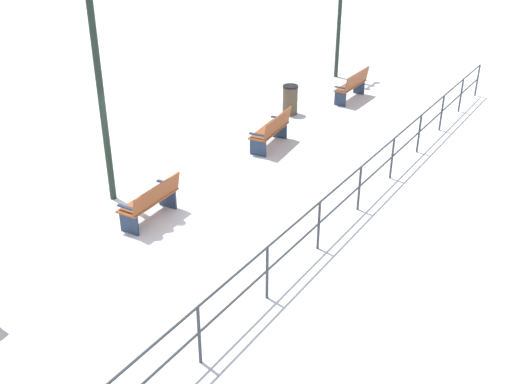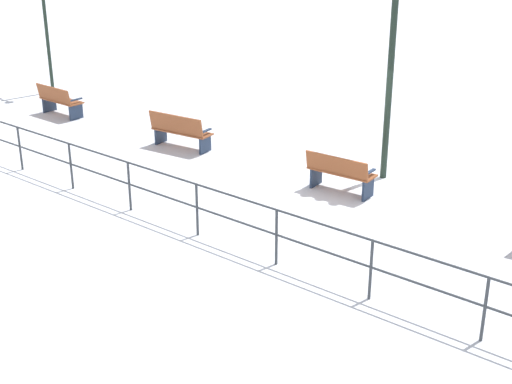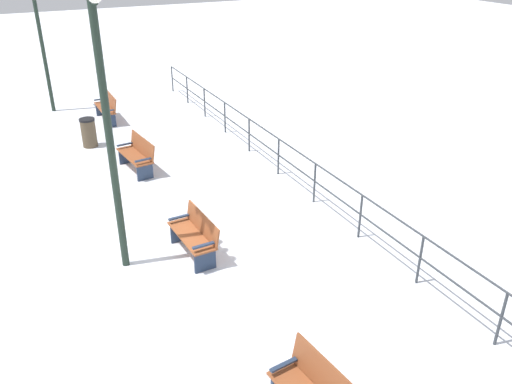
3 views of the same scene
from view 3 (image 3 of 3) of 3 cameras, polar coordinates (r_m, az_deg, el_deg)
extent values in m
plane|color=white|center=(11.11, -6.57, -6.71)|extent=(80.00, 80.00, 0.00)
cube|color=brown|center=(19.38, -16.09, 8.74)|extent=(0.44, 1.65, 0.04)
cube|color=brown|center=(19.34, -15.56, 9.56)|extent=(0.13, 1.65, 0.47)
cube|color=#23334C|center=(20.13, -16.44, 8.64)|extent=(0.38, 0.05, 0.48)
cube|color=#23334C|center=(18.77, -15.53, 7.48)|extent=(0.38, 0.05, 0.48)
cube|color=#23334C|center=(20.02, -16.62, 9.60)|extent=(0.38, 0.07, 0.04)
cube|color=#23334C|center=(18.65, -15.72, 8.51)|extent=(0.38, 0.07, 0.04)
cube|color=brown|center=(14.96, -13.04, 3.86)|extent=(0.69, 1.61, 0.04)
cube|color=brown|center=(14.95, -12.23, 4.95)|extent=(0.31, 1.56, 0.46)
cube|color=#23334C|center=(15.65, -13.87, 3.86)|extent=(0.46, 0.11, 0.46)
cube|color=#23334C|center=(14.46, -11.96, 2.16)|extent=(0.46, 0.11, 0.46)
cube|color=#23334C|center=(15.51, -14.07, 5.04)|extent=(0.46, 0.13, 0.04)
cube|color=#23334C|center=(14.32, -12.17, 3.42)|extent=(0.46, 0.13, 0.04)
cube|color=brown|center=(10.84, -7.00, -4.71)|extent=(0.59, 1.50, 0.04)
cube|color=brown|center=(10.82, -5.82, -3.39)|extent=(0.19, 1.48, 0.40)
cube|color=#23334C|center=(11.48, -8.19, -4.25)|extent=(0.45, 0.08, 0.47)
cube|color=#23334C|center=(10.47, -5.55, -7.40)|extent=(0.45, 0.08, 0.47)
cube|color=#23334C|center=(11.30, -8.39, -2.73)|extent=(0.46, 0.10, 0.04)
cube|color=#23334C|center=(10.27, -5.74, -5.79)|extent=(0.46, 0.10, 0.04)
cube|color=brown|center=(7.47, 8.15, -19.75)|extent=(0.30, 1.61, 0.48)
cube|color=#23334C|center=(8.07, 3.07, -19.87)|extent=(0.45, 0.10, 0.43)
cube|color=#23334C|center=(7.82, 3.01, -18.23)|extent=(0.45, 0.12, 0.04)
cylinder|color=#1E2D23|center=(20.82, -22.01, 13.58)|extent=(0.14, 0.14, 4.10)
cylinder|color=#1E2D23|center=(9.87, -15.53, 4.96)|extent=(0.14, 0.14, 5.18)
cylinder|color=#1E2D23|center=(9.29, -17.45, 19.24)|extent=(0.09, 0.72, 0.09)
cylinder|color=#383D42|center=(22.61, -9.08, 12.01)|extent=(0.05, 0.05, 1.03)
cylinder|color=#383D42|center=(20.89, -7.48, 10.92)|extent=(0.05, 0.05, 1.03)
cylinder|color=#383D42|center=(19.20, -5.60, 9.62)|extent=(0.05, 0.05, 1.03)
cylinder|color=#383D42|center=(17.54, -3.39, 8.07)|extent=(0.05, 0.05, 1.03)
cylinder|color=#383D42|center=(15.93, -0.75, 6.17)|extent=(0.05, 0.05, 1.03)
cylinder|color=#383D42|center=(14.39, 2.45, 3.85)|extent=(0.05, 0.05, 1.03)
cylinder|color=#383D42|center=(12.92, 6.37, 0.97)|extent=(0.05, 0.05, 1.03)
cylinder|color=#383D42|center=(11.57, 11.24, -2.63)|extent=(0.05, 0.05, 1.03)
cylinder|color=#383D42|center=(10.39, 17.35, -7.07)|extent=(0.05, 0.05, 1.03)
cylinder|color=#383D42|center=(9.43, 25.03, -12.41)|extent=(0.05, 0.05, 1.03)
cylinder|color=#383D42|center=(12.01, 8.84, 1.46)|extent=(0.04, 24.26, 0.04)
cylinder|color=#383D42|center=(12.21, 8.69, -0.52)|extent=(0.04, 24.26, 0.04)
cylinder|color=brown|center=(17.15, -17.68, 6.07)|extent=(0.45, 0.45, 0.84)
cylinder|color=black|center=(17.01, -17.89, 7.49)|extent=(0.47, 0.47, 0.06)
camera|label=1|loc=(10.85, 63.47, 14.79)|focal=42.44mm
camera|label=2|loc=(22.70, 18.57, 25.23)|focal=51.54mm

